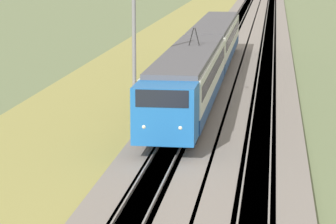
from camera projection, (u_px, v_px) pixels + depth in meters
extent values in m
cube|color=gray|center=(202.00, 89.00, 54.66)|extent=(240.00, 4.40, 0.30)
cube|color=gray|center=(264.00, 91.00, 54.11)|extent=(240.00, 4.40, 0.30)
cube|color=#4C4238|center=(202.00, 89.00, 54.66)|extent=(240.00, 1.57, 0.30)
cube|color=gray|center=(195.00, 86.00, 54.69)|extent=(240.00, 0.07, 0.15)
cube|color=gray|center=(210.00, 86.00, 54.55)|extent=(240.00, 0.07, 0.15)
cube|color=#4C4238|center=(264.00, 91.00, 54.11)|extent=(240.00, 1.57, 0.30)
cube|color=gray|center=(257.00, 87.00, 54.13)|extent=(240.00, 0.07, 0.15)
cube|color=gray|center=(272.00, 88.00, 54.00)|extent=(240.00, 0.07, 0.15)
cube|color=#99934C|center=(119.00, 89.00, 55.44)|extent=(240.00, 10.07, 0.12)
cube|color=blue|center=(166.00, 113.00, 36.07)|extent=(2.29, 2.84, 2.60)
cube|color=black|center=(164.00, 95.00, 35.56)|extent=(1.65, 2.37, 0.78)
sphere|color=#F2EAC6|center=(144.00, 127.00, 35.19)|extent=(0.20, 0.20, 0.20)
sphere|color=#F2EAC6|center=(180.00, 128.00, 34.98)|extent=(0.20, 0.20, 0.20)
cube|color=navy|center=(189.00, 94.00, 46.13)|extent=(18.05, 2.96, 0.73)
cube|color=silver|center=(189.00, 72.00, 45.87)|extent=(18.05, 2.96, 1.87)
cube|color=black|center=(189.00, 69.00, 45.84)|extent=(16.61, 2.98, 0.79)
cube|color=#515156|center=(189.00, 53.00, 45.66)|extent=(18.05, 2.72, 0.25)
cube|color=black|center=(189.00, 105.00, 46.26)|extent=(17.15, 2.51, 0.55)
cylinder|color=black|center=(163.00, 129.00, 39.28)|extent=(0.86, 0.12, 0.86)
cylinder|color=black|center=(184.00, 130.00, 39.14)|extent=(0.86, 0.12, 0.86)
cube|color=navy|center=(215.00, 51.00, 65.35)|extent=(20.34, 2.96, 0.73)
cube|color=silver|center=(215.00, 36.00, 65.09)|extent=(20.34, 2.96, 1.87)
cube|color=black|center=(215.00, 34.00, 65.06)|extent=(18.71, 2.98, 0.79)
cube|color=#515156|center=(215.00, 23.00, 64.88)|extent=(20.34, 2.72, 0.25)
cube|color=black|center=(215.00, 59.00, 65.48)|extent=(19.32, 2.51, 0.55)
cylinder|color=black|center=(191.00, 37.00, 48.17)|extent=(0.06, 0.33, 1.08)
cylinder|color=black|center=(197.00, 37.00, 48.13)|extent=(0.06, 0.33, 1.08)
cube|color=black|center=(174.00, 146.00, 39.39)|extent=(0.10, 0.10, 0.00)
cylinder|color=slate|center=(134.00, 36.00, 43.42)|extent=(0.22, 0.22, 9.90)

